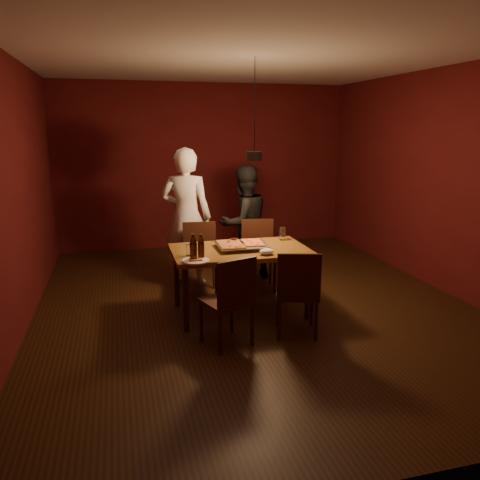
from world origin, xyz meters
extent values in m
plane|color=#351E0E|center=(0.00, 0.00, 0.00)|extent=(6.00, 6.00, 0.00)
plane|color=beige|center=(0.00, 0.00, 2.80)|extent=(6.00, 6.00, 0.00)
plane|color=#5B1416|center=(0.00, 3.00, 1.40)|extent=(5.00, 0.00, 5.00)
plane|color=#5B1416|center=(0.00, -3.00, 1.40)|extent=(5.00, 0.00, 5.00)
plane|color=#5B1416|center=(-2.50, 0.00, 1.40)|extent=(0.00, 6.00, 6.00)
plane|color=#5B1416|center=(2.50, 0.00, 1.40)|extent=(0.00, 6.00, 6.00)
cube|color=brown|center=(-0.22, -0.22, 0.72)|extent=(1.50, 0.90, 0.05)
cylinder|color=#38190F|center=(-0.89, -0.59, 0.35)|extent=(0.06, 0.06, 0.70)
cylinder|color=#38190F|center=(0.45, -0.59, 0.35)|extent=(0.06, 0.06, 0.70)
cylinder|color=#38190F|center=(-0.89, 0.15, 0.35)|extent=(0.06, 0.06, 0.70)
cylinder|color=#38190F|center=(0.45, 0.15, 0.35)|extent=(0.06, 0.06, 0.70)
cube|color=#38190F|center=(-0.55, 0.50, 0.43)|extent=(0.47, 0.47, 0.04)
cube|color=#38190F|center=(-0.52, 0.68, 0.67)|extent=(0.42, 0.08, 0.45)
cube|color=#38190F|center=(0.22, 0.49, 0.43)|extent=(0.49, 0.49, 0.04)
cube|color=#38190F|center=(0.25, 0.68, 0.67)|extent=(0.42, 0.10, 0.45)
cube|color=#38190F|center=(-0.55, -0.95, 0.43)|extent=(0.53, 0.53, 0.04)
cube|color=#38190F|center=(-0.49, -1.13, 0.67)|extent=(0.41, 0.17, 0.45)
cube|color=#38190F|center=(0.19, -0.90, 0.43)|extent=(0.53, 0.53, 0.04)
cube|color=#38190F|center=(0.14, -1.08, 0.67)|extent=(0.41, 0.15, 0.45)
cube|color=silver|center=(-0.20, -0.19, 0.77)|extent=(0.58, 0.49, 0.05)
cube|color=maroon|center=(-0.33, -0.21, 0.81)|extent=(0.27, 0.42, 0.02)
cube|color=gold|center=(-0.07, -0.20, 0.81)|extent=(0.25, 0.36, 0.02)
cylinder|color=black|center=(-0.80, -0.56, 0.84)|extent=(0.07, 0.07, 0.18)
cone|color=black|center=(-0.80, -0.56, 0.98)|extent=(0.07, 0.07, 0.10)
cylinder|color=black|center=(-0.71, -0.51, 0.83)|extent=(0.07, 0.07, 0.17)
cone|color=black|center=(-0.71, -0.51, 0.96)|extent=(0.07, 0.07, 0.09)
cylinder|color=silver|center=(-0.80, -0.35, 0.81)|extent=(0.07, 0.07, 0.12)
cylinder|color=silver|center=(0.38, 0.06, 0.83)|extent=(0.07, 0.07, 0.15)
cylinder|color=white|center=(-0.78, -0.59, 0.76)|extent=(0.28, 0.28, 0.02)
cube|color=gold|center=(-0.78, -0.59, 0.77)|extent=(0.12, 0.10, 0.01)
ellipsoid|color=white|center=(-0.01, -0.53, 0.78)|extent=(0.16, 0.12, 0.07)
imported|color=white|center=(-0.64, 0.99, 0.91)|extent=(0.78, 0.65, 1.82)
imported|color=black|center=(0.14, 0.96, 0.79)|extent=(0.92, 0.81, 1.57)
cylinder|color=black|center=(0.00, 0.00, 1.75)|extent=(0.18, 0.18, 0.10)
cylinder|color=black|center=(0.00, 0.00, 2.30)|extent=(0.01, 0.01, 1.00)
camera|label=1|loc=(-1.50, -5.07, 2.06)|focal=35.00mm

